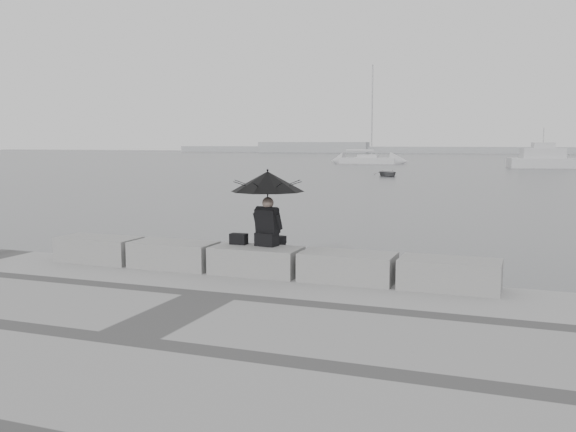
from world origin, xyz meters
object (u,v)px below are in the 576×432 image
at_px(seated_person, 267,189).
at_px(sailboat_left, 368,160).
at_px(dinghy, 388,173).
at_px(motor_cruiser, 551,160).

xyz_separation_m(seated_person, sailboat_left, (-15.67, 72.32, -1.51)).
bearing_deg(dinghy, sailboat_left, 77.60).
xyz_separation_m(motor_cruiser, dinghy, (-13.27, -22.81, -0.64)).
height_order(sailboat_left, motor_cruiser, sailboat_left).
bearing_deg(seated_person, dinghy, 108.22).
relative_size(seated_person, motor_cruiser, 0.15).
height_order(motor_cruiser, dinghy, motor_cruiser).
relative_size(seated_person, sailboat_left, 0.11).
height_order(sailboat_left, dinghy, sailboat_left).
bearing_deg(sailboat_left, seated_person, -80.95).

